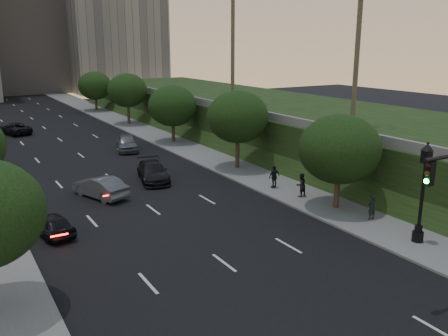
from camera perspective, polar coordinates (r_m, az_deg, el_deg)
ground at (r=20.20m, az=7.63°, el=-16.66°), size 160.00×160.00×0.00m
road_surface at (r=45.91m, az=-16.22°, el=0.98°), size 16.00×140.00×0.02m
sidewalk_right at (r=49.36m, az=-4.68°, el=2.54°), size 4.50×140.00×0.15m
embankment at (r=53.54m, az=7.64°, el=5.51°), size 18.00×90.00×4.00m
parapet_wall at (r=48.42m, az=-0.25°, el=7.48°), size 0.35×90.00×0.70m
office_block_mid at (r=116.60m, az=-23.32°, el=14.85°), size 22.00×18.00×26.00m
office_block_right at (r=115.03m, az=-13.80°, el=18.11°), size 20.00×22.00×36.00m
tree_right_a at (r=30.80m, az=13.73°, el=2.22°), size 5.20×5.20×6.24m
tree_right_b at (r=39.98m, az=1.66°, el=6.17°), size 5.20×5.20×6.74m
tree_right_c at (r=51.39m, az=-6.22°, el=7.45°), size 5.20×5.20×6.24m
tree_right_d at (r=64.25m, az=-11.55°, el=9.14°), size 5.20×5.20×6.74m
tree_right_e at (r=78.54m, az=-15.27°, el=9.53°), size 5.20×5.20×6.24m
street_lamp at (r=27.06m, az=22.71°, el=-3.29°), size 0.64×0.64×5.62m
sedan_near_left at (r=28.48m, az=-20.08°, el=-6.38°), size 2.28×4.06×1.30m
sedan_mid_left at (r=34.27m, az=-14.67°, el=-2.23°), size 3.06×4.86×1.51m
sedan_far_left at (r=61.67m, az=-23.95°, el=4.36°), size 3.84×5.53×1.40m
sedan_near_right at (r=37.54m, az=-8.53°, el=-0.45°), size 3.23×5.46×1.48m
sedan_far_right at (r=48.68m, az=-11.61°, el=3.00°), size 3.07×5.13×1.64m
pedestrian_a at (r=30.01m, az=17.34°, el=-4.50°), size 0.57×0.37×1.56m
pedestrian_b at (r=33.32m, az=9.23°, el=-2.02°), size 0.85×0.69×1.65m
pedestrian_c at (r=35.04m, az=6.07°, el=-1.03°), size 1.03×0.51×1.69m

